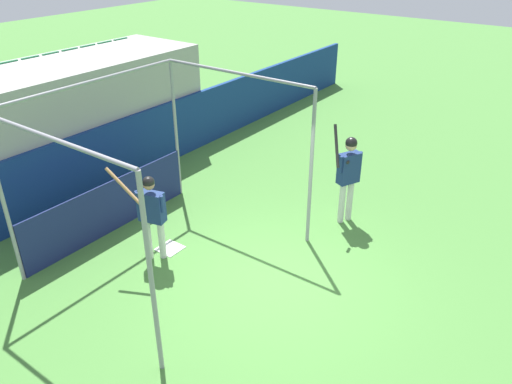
% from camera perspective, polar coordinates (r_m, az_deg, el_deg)
% --- Properties ---
extents(ground_plane, '(60.00, 60.00, 0.00)m').
position_cam_1_polar(ground_plane, '(9.04, 2.38, -10.06)').
color(ground_plane, '#477F38').
extents(outfield_wall, '(24.00, 0.12, 1.58)m').
position_cam_1_polar(outfield_wall, '(11.90, -19.03, 2.70)').
color(outfield_wall, navy).
rests_on(outfield_wall, ground).
extents(bleacher_section, '(8.15, 2.40, 2.86)m').
position_cam_1_polar(bleacher_section, '(12.67, -22.90, 6.67)').
color(bleacher_section, '#9E9E99').
rests_on(bleacher_section, ground).
extents(batting_cage, '(4.12, 3.55, 3.16)m').
position_cam_1_polar(batting_cage, '(9.75, -14.47, 1.00)').
color(batting_cage, gray).
rests_on(batting_cage, ground).
extents(home_plate, '(0.44, 0.44, 0.02)m').
position_cam_1_polar(home_plate, '(9.98, -9.81, -6.36)').
color(home_plate, white).
rests_on(home_plate, ground).
extents(player_batter, '(0.62, 0.89, 1.90)m').
position_cam_1_polar(player_batter, '(9.24, -11.92, -2.07)').
color(player_batter, silver).
rests_on(player_batter, ground).
extents(player_waiting, '(0.81, 0.55, 2.17)m').
position_cam_1_polar(player_waiting, '(10.35, 10.51, 2.38)').
color(player_waiting, silver).
rests_on(player_waiting, ground).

